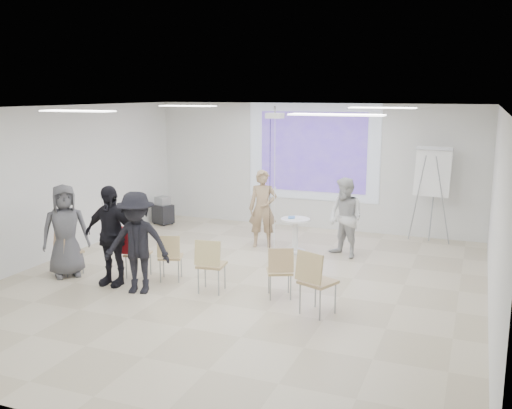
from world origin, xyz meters
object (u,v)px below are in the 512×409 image
at_px(chair_center, 210,261).
at_px(audience_left, 110,228).
at_px(flipchart_easel, 433,173).
at_px(chair_right_inner, 280,268).
at_px(player_left, 263,203).
at_px(player_right, 346,214).
at_px(pedestal_table, 295,233).
at_px(chair_far_left, 66,248).
at_px(chair_left_mid, 136,251).
at_px(av_cart, 163,211).
at_px(audience_mid, 137,236).
at_px(audience_outer, 65,225).
at_px(chair_right_far, 315,277).
at_px(laptop, 171,255).
at_px(chair_left_inner, 170,254).

bearing_deg(chair_center, audience_left, 179.50).
height_order(chair_center, flipchart_easel, flipchart_easel).
bearing_deg(chair_right_inner, player_left, 91.43).
xyz_separation_m(player_right, flipchart_easel, (1.48, 1.80, 0.66)).
bearing_deg(player_right, pedestal_table, -144.89).
relative_size(player_left, chair_far_left, 2.26).
distance_m(chair_left_mid, av_cart, 4.26).
bearing_deg(flipchart_easel, chair_left_mid, -127.78).
relative_size(audience_mid, audience_outer, 1.02).
height_order(player_right, audience_left, audience_left).
bearing_deg(chair_center, chair_far_left, 173.93).
bearing_deg(player_right, chair_far_left, -115.57).
height_order(player_left, audience_left, audience_left).
relative_size(pedestal_table, av_cart, 1.08).
bearing_deg(audience_outer, flipchart_easel, -5.83).
height_order(chair_right_inner, chair_right_far, chair_right_far).
bearing_deg(chair_center, pedestal_table, 71.08).
relative_size(player_left, chair_left_mid, 2.21).
bearing_deg(chair_far_left, player_right, 55.97).
distance_m(pedestal_table, chair_left_mid, 3.35).
xyz_separation_m(chair_right_far, audience_left, (-3.61, 0.07, 0.40)).
xyz_separation_m(chair_left_mid, chair_center, (1.56, -0.22, 0.04)).
bearing_deg(laptop, chair_right_far, 146.02).
bearing_deg(audience_outer, pedestal_table, -4.09).
relative_size(pedestal_table, audience_mid, 0.39).
relative_size(player_left, player_right, 1.05).
distance_m(player_left, audience_mid, 3.56).
height_order(chair_far_left, audience_left, audience_left).
xyz_separation_m(pedestal_table, chair_right_far, (1.29, -3.11, 0.17)).
bearing_deg(audience_outer, av_cart, 51.74).
distance_m(chair_center, audience_mid, 1.26).
distance_m(chair_right_inner, laptop, 2.10).
xyz_separation_m(player_right, laptop, (-2.51, -2.52, -0.44)).
bearing_deg(player_right, player_left, -154.20).
xyz_separation_m(pedestal_table, audience_mid, (-1.68, -3.22, 0.54)).
bearing_deg(chair_center, chair_left_mid, 164.41).
bearing_deg(audience_outer, audience_left, -50.59).
distance_m(player_right, chair_far_left, 5.34).
bearing_deg(player_left, laptop, -121.63).
bearing_deg(chair_right_far, player_right, 117.10).
relative_size(player_right, audience_mid, 0.93).
bearing_deg(audience_left, chair_far_left, 172.99).
relative_size(chair_center, laptop, 2.98).
bearing_deg(flipchart_easel, av_cart, -166.54).
bearing_deg(player_left, chair_left_inner, -120.68).
bearing_deg(av_cart, chair_far_left, -62.32).
height_order(player_left, flipchart_easel, flipchart_easel).
xyz_separation_m(player_left, audience_left, (-1.52, -3.27, 0.06)).
distance_m(chair_center, av_cart, 5.27).
height_order(chair_center, av_cart, chair_center).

